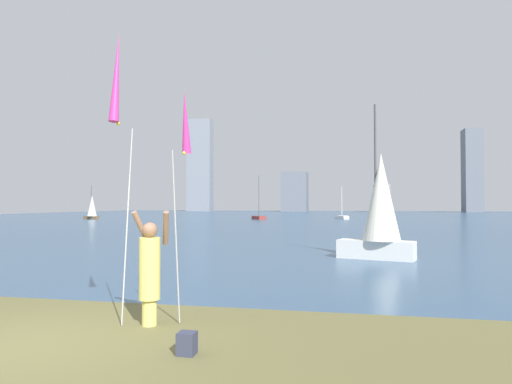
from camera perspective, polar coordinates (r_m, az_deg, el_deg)
The scene contains 13 objects.
ground at distance 56.76m, azimuth 7.23°, elevation -3.49°, with size 120.00×138.00×0.12m.
person at distance 7.70m, azimuth -13.10°, elevation -9.31°, with size 0.68×0.50×1.85m.
kite_flag_left at distance 7.76m, azimuth -16.96°, elevation 12.71°, with size 0.16×0.72×4.70m.
kite_flag_right at distance 7.97m, azimuth -8.85°, elevation 7.86°, with size 0.16×0.74×3.91m.
bag at distance 6.34m, azimuth -8.61°, elevation -18.16°, with size 0.23×0.22×0.29m.
sailboat_0 at distance 60.12m, azimuth 10.65°, elevation -3.04°, with size 1.86×2.93×4.13m.
sailboat_2 at distance 56.91m, azimuth 0.36°, elevation -3.15°, with size 2.20×2.62×5.47m.
sailboat_5 at distance 16.79m, azimuth 15.21°, elevation -1.90°, with size 2.78×1.67×5.53m.
sailboat_6 at distance 61.33m, azimuth -19.78°, elevation -1.80°, with size 2.40×1.49×4.31m.
skyline_tower_0 at distance 119.74m, azimuth -6.98°, elevation 3.31°, with size 6.29×3.55×23.78m.
skyline_tower_1 at distance 114.74m, azimuth 4.87°, elevation 0.02°, with size 6.28×6.19×9.79m.
skyline_tower_2 at distance 113.06m, azimuth 15.39°, elevation -0.75°, with size 3.45×7.96×6.49m.
skyline_tower_3 at distance 116.33m, azimuth 25.35°, elevation 2.43°, with size 3.83×4.86×19.10m.
Camera 1 is at (4.51, -5.59, 1.97)m, focal length 32.08 mm.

